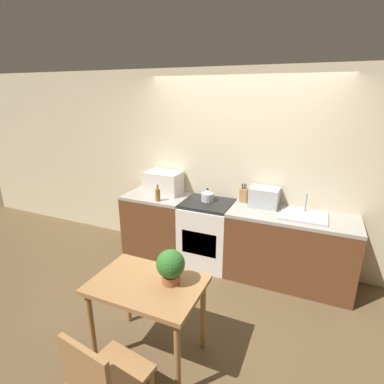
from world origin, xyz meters
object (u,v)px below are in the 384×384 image
stove_range (207,233)px  bottle (158,195)px  kettle (207,195)px  toaster_oven (264,197)px  microwave (164,182)px  dining_chair (104,379)px  dining_table (147,293)px

stove_range → bottle: size_ratio=3.97×
kettle → bottle: size_ratio=0.81×
bottle → toaster_oven: size_ratio=0.63×
stove_range → microwave: microwave is taller
toaster_oven → dining_chair: (-0.53, -2.54, -0.52)m
dining_table → dining_chair: size_ratio=1.09×
kettle → dining_chair: bearing=-85.3°
microwave → dining_table: bearing=-65.9°
microwave → bottle: size_ratio=2.18×
bottle → dining_table: size_ratio=0.24×
dining_table → dining_chair: bearing=-82.2°
stove_range → microwave: bearing=170.8°
kettle → toaster_oven: (0.73, 0.10, 0.05)m
dining_chair → microwave: bearing=117.9°
stove_range → dining_table: (0.08, -1.67, 0.20)m
stove_range → microwave: 0.95m
stove_range → toaster_oven: bearing=12.0°
bottle → toaster_oven: bearing=15.1°
kettle → dining_chair: size_ratio=0.21×
microwave → dining_table: (0.80, -1.79, -0.41)m
microwave → bottle: (0.08, -0.33, -0.07)m
toaster_oven → kettle: bearing=-172.2°
kettle → microwave: 0.70m
bottle → toaster_oven: toaster_oven is taller
kettle → dining_table: kettle is taller
toaster_oven → dining_chair: size_ratio=0.41×
kettle → microwave: microwave is taller
kettle → bottle: 0.67m
dining_chair → dining_table: bearing=105.9°
bottle → dining_chair: 2.37m
bottle → dining_chair: size_ratio=0.26×
stove_range → kettle: 0.53m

